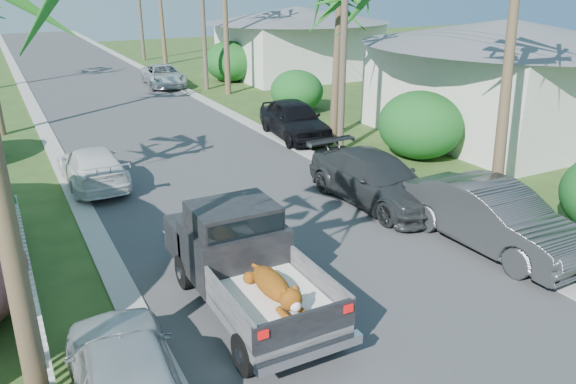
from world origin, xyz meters
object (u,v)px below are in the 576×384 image
pickup_truck (240,256)px  house_right_far (297,44)px  parked_car_rn (493,218)px  parked_car_rf (294,119)px  parked_car_ln (126,378)px  house_right_near (503,83)px  utility_pole_d (139,2)px  parked_car_rm (376,180)px  utility_pole_c (203,11)px  parked_car_rd (164,76)px  parked_car_lf (93,167)px  utility_pole_b (344,30)px

pickup_truck → house_right_far: 29.40m
pickup_truck → house_right_far: house_right_far is taller
pickup_truck → parked_car_rn: bearing=-5.8°
parked_car_rf → parked_car_ln: parked_car_rf is taller
house_right_near → utility_pole_d: 31.96m
parked_car_rm → pickup_truck: bearing=-154.2°
parked_car_ln → utility_pole_d: (10.60, 40.45, 3.91)m
parked_car_rm → utility_pole_c: size_ratio=0.56×
parked_car_rn → pickup_truck: bearing=171.9°
parked_car_rd → utility_pole_c: (2.00, -2.21, 3.94)m
utility_pole_c → pickup_truck: bearing=-108.5°
parked_car_rd → parked_car_lf: size_ratio=1.10×
house_right_near → parked_car_rd: bearing=117.3°
pickup_truck → utility_pole_b: (7.74, 8.18, 3.59)m
parked_car_rn → house_right_near: bearing=39.9°
parked_car_rm → parked_car_rd: 22.23m
pickup_truck → utility_pole_c: 24.70m
parked_car_rn → parked_car_rf: 11.47m
parked_car_rf → parked_car_lf: bearing=-159.9°
parked_car_rf → parked_car_ln: bearing=-121.1°
parked_car_rn → parked_car_rd: 26.06m
pickup_truck → parked_car_rf: bearing=56.5°
parked_car_rm → utility_pole_b: bearing=65.2°
parked_car_lf → utility_pole_c: (9.20, 14.48, 3.97)m
parked_car_rd → house_right_near: size_ratio=0.53×
pickup_truck → parked_car_rn: pickup_truck is taller
house_right_near → utility_pole_c: size_ratio=1.00×
parked_car_rm → parked_car_rd: size_ratio=1.07×
parked_car_rm → house_right_far: house_right_far is taller
house_right_near → house_right_far: bearing=90.0°
parked_car_rd → house_right_far: house_right_far is taller
utility_pole_b → utility_pole_c: same height
parked_car_lf → house_right_far: size_ratio=0.48×
house_right_far → utility_pole_c: (-7.40, -2.00, 2.48)m
house_right_far → utility_pole_d: utility_pole_d is taller
parked_car_rf → parked_car_ln: size_ratio=1.15×
parked_car_rm → utility_pole_d: size_ratio=0.56×
parked_car_rf → house_right_far: 16.51m
pickup_truck → parked_car_rn: size_ratio=1.04×
parked_car_rf → pickup_truck: bearing=-117.1°
parked_car_rf → utility_pole_d: 27.65m
parked_car_rd → utility_pole_d: (2.00, 12.79, 3.94)m
utility_pole_c → house_right_far: bearing=15.1°
parked_car_rf → parked_car_ln: (-9.99, -13.07, -0.10)m
parked_car_lf → house_right_near: 16.75m
parked_car_ln → parked_car_lf: (1.40, 10.97, -0.07)m
parked_car_rn → utility_pole_c: bearing=84.7°
parked_car_rd → utility_pole_d: utility_pole_d is taller
parked_car_rm → parked_car_rf: 7.76m
pickup_truck → parked_car_rm: bearing=28.8°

